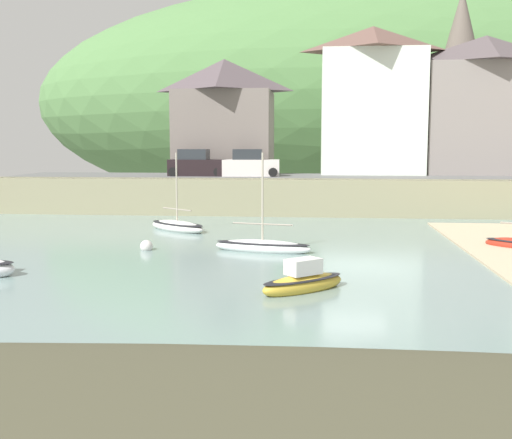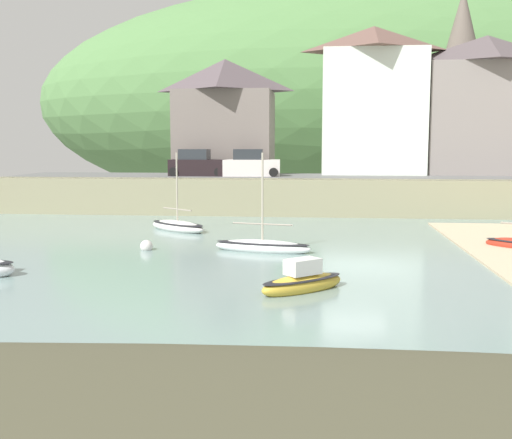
% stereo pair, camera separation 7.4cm
% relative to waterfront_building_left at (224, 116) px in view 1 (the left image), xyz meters
% --- Properties ---
extents(ground, '(48.00, 41.00, 0.61)m').
position_rel_waterfront_building_left_xyz_m(ground, '(10.33, -34.76, -6.79)').
color(ground, gray).
extents(quay_seawall, '(48.00, 9.40, 2.40)m').
position_rel_waterfront_building_left_xyz_m(quay_seawall, '(8.94, -7.70, -5.60)').
color(quay_seawall, gray).
rests_on(quay_seawall, ground).
extents(hillside_backdrop, '(80.00, 44.00, 27.77)m').
position_rel_waterfront_building_left_xyz_m(hillside_backdrop, '(12.12, 30.00, 2.76)').
color(hillside_backdrop, '#538147').
rests_on(hillside_backdrop, ground).
extents(waterfront_building_left, '(7.80, 6.28, 8.95)m').
position_rel_waterfront_building_left_xyz_m(waterfront_building_left, '(0.00, 0.00, 0.00)').
color(waterfront_building_left, slate).
rests_on(waterfront_building_left, ground).
extents(waterfront_building_centre, '(8.01, 5.89, 11.26)m').
position_rel_waterfront_building_left_xyz_m(waterfront_building_centre, '(11.54, 0.00, 1.14)').
color(waterfront_building_centre, silver).
rests_on(waterfront_building_centre, ground).
extents(waterfront_building_right, '(9.22, 5.38, 10.43)m').
position_rel_waterfront_building_left_xyz_m(waterfront_building_right, '(19.98, 0.00, 0.74)').
color(waterfront_building_right, gray).
rests_on(waterfront_building_right, ground).
extents(church_with_spire, '(3.00, 3.00, 14.90)m').
position_rel_waterfront_building_left_xyz_m(church_with_spire, '(18.96, 4.00, 3.14)').
color(church_with_spire, '#A18473').
rests_on(church_with_spire, ground).
extents(rowboat_small_beached, '(3.05, 2.84, 1.21)m').
position_rel_waterfront_building_left_xyz_m(rowboat_small_beached, '(6.97, -29.71, -6.66)').
color(rowboat_small_beached, gold).
rests_on(rowboat_small_beached, ground).
extents(sailboat_tall_mast, '(4.52, 1.95, 4.51)m').
position_rel_waterfront_building_left_xyz_m(sailboat_tall_mast, '(5.00, -22.43, -6.72)').
color(sailboat_tall_mast, white).
rests_on(sailboat_tall_mast, ground).
extents(fishing_boat_green, '(4.06, 3.60, 4.42)m').
position_rel_waterfront_building_left_xyz_m(fishing_boat_green, '(-0.27, -16.15, -6.72)').
color(fishing_boat_green, white).
rests_on(fishing_boat_green, ground).
extents(parked_car_near_slipway, '(4.16, 1.85, 1.95)m').
position_rel_waterfront_building_left_xyz_m(parked_car_near_slipway, '(-1.42, -4.50, -3.75)').
color(parked_car_near_slipway, black).
rests_on(parked_car_near_slipway, ground).
extents(parked_car_by_wall, '(4.19, 1.93, 1.95)m').
position_rel_waterfront_building_left_xyz_m(parked_car_by_wall, '(2.54, -4.50, -3.75)').
color(parked_car_by_wall, silver).
rests_on(parked_car_by_wall, ground).
extents(mooring_buoy, '(0.57, 0.57, 0.57)m').
position_rel_waterfront_building_left_xyz_m(mooring_buoy, '(-0.22, -22.59, -6.79)').
color(mooring_buoy, silver).
rests_on(mooring_buoy, ground).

